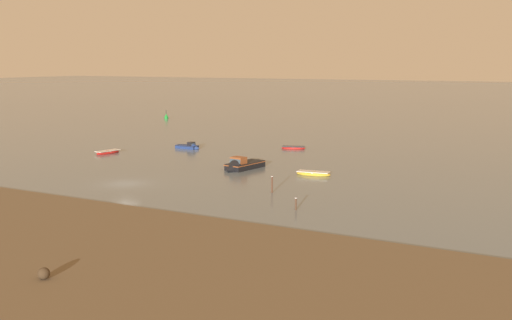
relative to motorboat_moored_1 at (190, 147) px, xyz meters
name	(u,v)px	position (x,y,z in m)	size (l,w,h in m)	color
ground_plane	(125,184)	(9.18, -26.34, -0.24)	(800.00, 800.00, 0.00)	slate
mudflat_shore	(23,242)	(17.15, -47.43, -0.16)	(368.71, 25.46, 0.17)	brown
tidal_rock_left	(44,273)	(24.78, -52.40, 0.30)	(0.75, 0.75, 0.75)	#402F1E
motorboat_moored_1	(190,147)	(0.00, 0.00, 0.00)	(4.29, 1.65, 1.59)	navy
rowboat_moored_0	(108,152)	(-8.04, -9.88, -0.07)	(2.04, 4.27, 0.65)	red
rowboat_moored_1	(293,148)	(14.36, 7.44, -0.08)	(3.94, 2.44, 0.59)	red
rowboat_moored_3	(313,174)	(25.73, -11.64, -0.06)	(4.34, 1.94, 0.66)	gold
motorboat_moored_3	(240,167)	(16.09, -12.49, 0.14)	(3.29, 6.83, 2.49)	black
channel_buoy	(166,117)	(-33.75, 39.44, 0.22)	(0.90, 0.90, 2.30)	#198C2D
mooring_post_near	(272,185)	(25.74, -22.79, 0.61)	(0.22, 0.22, 2.00)	#513323
mooring_post_left	(296,204)	(30.98, -28.37, 0.34)	(0.22, 0.22, 1.33)	#4A3323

